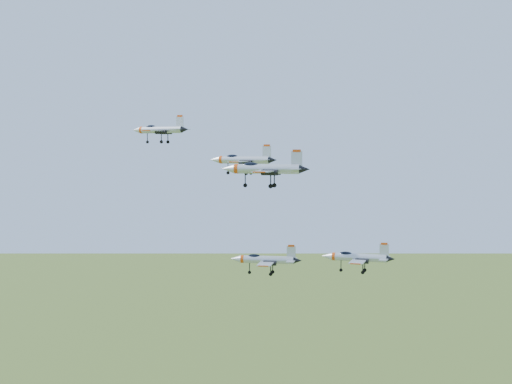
% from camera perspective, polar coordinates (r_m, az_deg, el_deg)
% --- Properties ---
extents(jet_lead, '(13.30, 11.03, 3.55)m').
position_cam_1_polar(jet_lead, '(144.41, -7.75, 4.97)').
color(jet_lead, '#B3B9C1').
extents(jet_left_high, '(13.33, 10.94, 3.57)m').
position_cam_1_polar(jet_left_high, '(132.26, -1.11, 2.60)').
color(jet_left_high, '#B3B9C1').
extents(jet_right_high, '(13.96, 11.61, 3.73)m').
position_cam_1_polar(jet_right_high, '(109.21, 0.66, 1.87)').
color(jet_right_high, '#B3B9C1').
extents(jet_left_low, '(12.85, 10.62, 3.43)m').
position_cam_1_polar(jet_left_low, '(125.19, 8.07, -5.19)').
color(jet_left_low, '#B3B9C1').
extents(jet_right_low, '(11.36, 9.54, 3.05)m').
position_cam_1_polar(jet_right_low, '(112.08, 0.72, -5.42)').
color(jet_right_low, '#B3B9C1').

